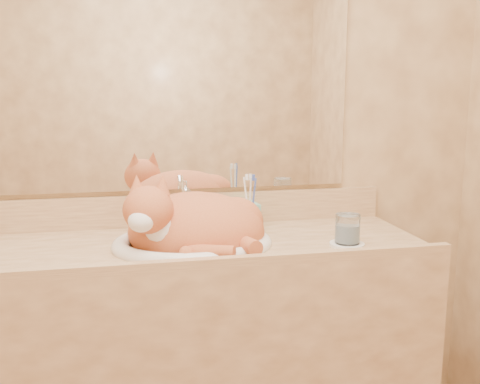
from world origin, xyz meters
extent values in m
cube|color=#9A7046|center=(0.00, 1.00, 1.25)|extent=(2.40, 0.02, 2.50)
cube|color=white|center=(0.00, 0.99, 1.39)|extent=(1.30, 0.02, 0.80)
imported|color=#6DAF98|center=(0.25, 0.87, 0.95)|extent=(0.10, 0.10, 0.20)
imported|color=#6DAF98|center=(0.25, 0.83, 0.90)|extent=(0.11, 0.11, 0.09)
cylinder|color=white|center=(0.52, 0.60, 0.85)|extent=(0.11, 0.11, 0.01)
cylinder|color=silver|center=(0.52, 0.60, 0.91)|extent=(0.08, 0.08, 0.09)
camera|label=1|loc=(-0.16, -0.98, 1.34)|focal=40.00mm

